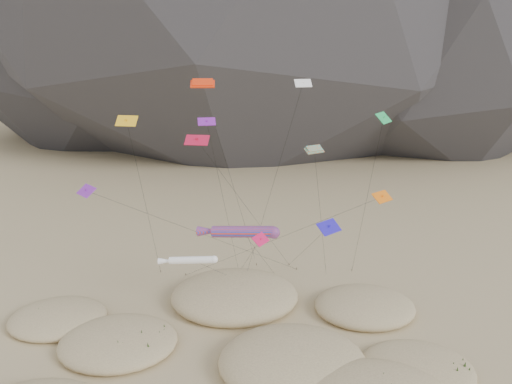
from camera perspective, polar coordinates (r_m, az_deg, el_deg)
dunes at (r=51.09m, az=-2.34°, el=-18.11°), size 47.60×37.88×3.66m
dune_grass at (r=51.03m, az=-1.38°, el=-17.94°), size 43.96×26.36×1.51m
kite_stakes at (r=67.79m, az=-0.32°, el=-9.01°), size 25.82×5.95×0.30m
rainbow_tube_kite at (r=53.68m, az=-1.86°, el=-4.56°), size 9.43×11.81×11.31m
white_tube_kite at (r=48.14m, az=-7.64°, el=-7.73°), size 7.17×16.17×10.64m
orange_parafoil at (r=51.37m, az=-6.00°, el=11.86°), size 6.86×14.36×26.30m
multi_parafoil at (r=51.94m, az=6.71°, el=4.59°), size 4.80×10.74×19.62m
delta_kites at (r=48.79m, az=-0.14°, el=2.75°), size 30.82×20.95×25.95m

